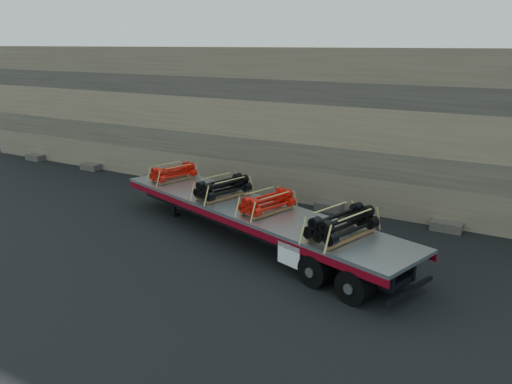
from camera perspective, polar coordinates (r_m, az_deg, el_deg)
ground at (r=19.44m, az=-2.41°, el=-5.02°), size 120.00×120.00×0.00m
rock_wall at (r=24.09m, az=5.85°, el=7.80°), size 44.00×3.00×7.00m
trailer at (r=18.75m, az=-0.47°, el=-3.64°), size 13.57×6.38×1.34m
bundle_front at (r=22.33m, az=-9.41°, el=2.17°), size 1.45×2.07×0.67m
bundle_midfront at (r=19.63m, az=-3.80°, el=0.48°), size 1.63×2.33×0.75m
bundle_midrear at (r=17.86m, az=1.30°, el=-1.25°), size 1.50×2.15×0.69m
bundle_rear at (r=15.76m, az=9.79°, el=-3.70°), size 1.81×2.59×0.83m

